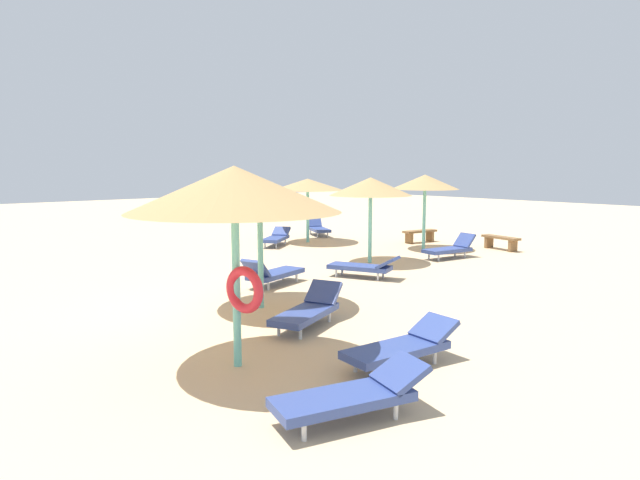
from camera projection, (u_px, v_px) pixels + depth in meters
ground_plane at (214, 308)px, 11.77m from camera, size 80.00×80.00×0.00m
parasol_0 at (308, 185)px, 21.66m from camera, size 2.85×2.85×2.52m
parasol_1 at (260, 198)px, 11.47m from camera, size 3.03×3.03×2.71m
parasol_2 at (234, 191)px, 7.99m from camera, size 3.14×3.14×3.01m
parasol_3 at (425, 182)px, 19.78m from camera, size 2.43×2.43×2.71m
parasol_4 at (371, 187)px, 16.97m from camera, size 2.57×2.57×2.67m
lounger_0 at (318, 228)px, 24.09m from camera, size 1.94×1.36×0.81m
lounger_1 at (308, 310)px, 10.34m from camera, size 1.34×1.98×0.73m
lounger_2 at (353, 395)px, 6.53m from camera, size 1.12×2.01×0.64m
lounger_3 at (450, 249)px, 18.07m from camera, size 0.90×1.93×0.78m
lounger_4 at (364, 267)px, 14.89m from camera, size 2.00×1.37×0.64m
lounger_5 at (276, 238)px, 20.98m from camera, size 1.65×1.91×0.64m
lounger_6 at (273, 273)px, 13.91m from camera, size 1.14×1.96×0.78m
lounger_7 at (403, 346)px, 8.29m from camera, size 0.82×1.96×0.64m
bench_0 at (501, 240)px, 19.92m from camera, size 1.55×0.66×0.49m
bench_1 at (420, 234)px, 21.83m from camera, size 0.62×1.54×0.49m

